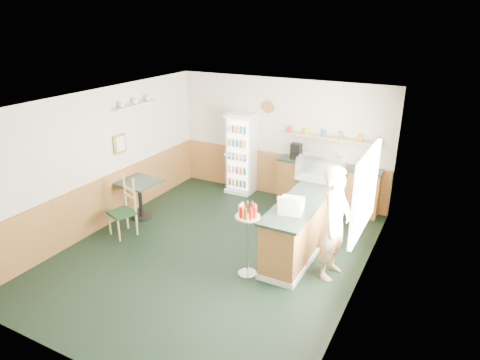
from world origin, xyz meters
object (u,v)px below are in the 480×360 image
Objects in this scene: display_case at (320,170)px; cash_register at (291,206)px; shopkeeper at (335,223)px; condiment_stand at (248,228)px; cafe_table at (140,192)px; cafe_chair at (125,204)px; drinks_fridge at (241,153)px.

display_case is 2.23× the size of cash_register.
condiment_stand is (-1.21, -0.62, -0.10)m from shopkeeper.
cafe_table is 0.67m from cafe_chair.
shopkeeper is 1.62× the size of cafe_chair.
drinks_fridge is 3.81m from shopkeeper.
condiment_stand is at bearing -104.11° from display_case.
cash_register reaches higher than cafe_chair.
display_case is 3.66m from cafe_table.
shopkeeper is 2.31× the size of cafe_table.
drinks_fridge is at bearing 121.81° from cash_register.
cafe_chair is at bearing 176.11° from condiment_stand.
drinks_fridge is 1.00× the size of shopkeeper.
condiment_stand is 1.06× the size of cafe_chair.
display_case is at bearing 49.50° from cafe_chair.
condiment_stand is 1.52× the size of cafe_table.
condiment_stand is at bearing -15.99° from cafe_table.
cafe_table is at bearing 165.80° from cash_register.
drinks_fridge reaches higher than condiment_stand.
display_case is (2.22, -1.06, 0.31)m from drinks_fridge.
cafe_chair reaches higher than cafe_table.
condiment_stand is at bearing 122.84° from shopkeeper.
cafe_chair is (0.18, -0.64, 0.03)m from cafe_table.
cafe_chair is (-3.22, -0.37, -0.51)m from cash_register.
display_case is 0.69× the size of condiment_stand.
drinks_fridge is 3.52m from condiment_stand.
shopkeeper reaches higher than cash_register.
condiment_stand is at bearing -142.00° from cash_register.
cash_register is (0.00, -1.46, -0.14)m from display_case.
display_case reaches higher than condiment_stand.
cash_register is at bearing -4.63° from cafe_table.
display_case is 2.12m from condiment_stand.
condiment_stand is 2.73m from cafe_chair.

